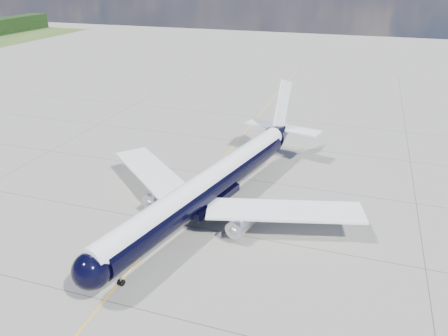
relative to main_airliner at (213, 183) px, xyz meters
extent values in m
plane|color=gray|center=(-4.30, 15.74, -4.23)|extent=(320.00, 320.00, 0.00)
cube|color=yellow|center=(-4.30, 10.74, -4.22)|extent=(0.16, 160.00, 0.01)
cylinder|color=black|center=(-0.30, -1.28, -0.19)|extent=(11.91, 36.42, 3.66)
sphere|color=black|center=(-4.69, -20.01, -0.19)|extent=(4.39, 4.39, 3.66)
cone|color=black|center=(4.86, 20.73, 0.39)|extent=(5.10, 7.39, 3.66)
cylinder|color=white|center=(-0.30, -1.28, 0.73)|extent=(11.57, 38.11, 2.85)
cube|color=black|center=(-4.74, -20.19, 0.34)|extent=(2.51, 1.65, 0.53)
cube|color=white|center=(-9.80, 2.44, -1.05)|extent=(17.06, 15.79, 0.31)
cube|color=white|center=(9.86, -2.18, -1.05)|extent=(19.09, 9.37, 0.31)
cube|color=black|center=(-0.30, -1.28, -1.53)|extent=(6.13, 10.29, 0.96)
cylinder|color=#ABABB2|center=(-6.83, -1.72, -2.16)|extent=(3.11, 4.80, 2.15)
cylinder|color=#ABABB2|center=(5.35, -4.58, -2.16)|extent=(3.11, 4.80, 2.15)
sphere|color=gray|center=(-7.29, -3.69, -2.16)|extent=(1.27, 1.27, 1.06)
sphere|color=gray|center=(4.89, -6.54, -2.16)|extent=(1.27, 1.27, 1.06)
cube|color=white|center=(-6.78, -1.53, -1.44)|extent=(0.91, 3.05, 1.06)
cube|color=white|center=(5.39, -4.39, -1.44)|extent=(0.91, 3.05, 1.06)
cube|color=white|center=(4.75, 20.26, 5.30)|extent=(1.69, 6.01, 8.20)
cube|color=white|center=(4.86, 20.73, 1.16)|extent=(12.88, 5.85, 0.21)
cylinder|color=gray|center=(-3.93, -16.73, -3.03)|extent=(0.21, 0.21, 2.02)
cylinder|color=black|center=(-4.11, -16.69, -3.89)|extent=(0.32, 0.70, 0.67)
cylinder|color=black|center=(-3.74, -16.77, -3.89)|extent=(0.32, 0.70, 0.67)
cylinder|color=gray|center=(-2.97, 0.83, -2.93)|extent=(0.30, 0.30, 1.83)
cylinder|color=gray|center=(3.03, -0.58, -2.93)|extent=(0.30, 0.30, 1.83)
cylinder|color=black|center=(-3.09, 0.32, -3.70)|extent=(0.66, 1.13, 1.06)
cylinder|color=black|center=(-2.85, 1.35, -3.70)|extent=(0.66, 1.13, 1.06)
cylinder|color=black|center=(2.91, -1.09, -3.70)|extent=(0.66, 1.13, 1.06)
cylinder|color=black|center=(3.15, -0.06, -3.70)|extent=(0.66, 1.13, 1.06)
camera|label=1|loc=(17.05, -46.98, 25.16)|focal=35.00mm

